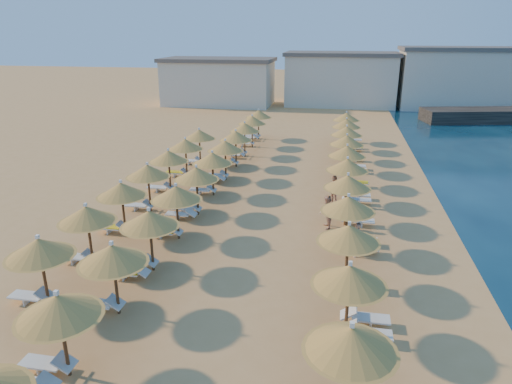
% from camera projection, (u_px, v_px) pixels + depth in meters
% --- Properties ---
extents(ground, '(220.00, 220.00, 0.00)m').
position_uv_depth(ground, '(259.00, 244.00, 22.72)').
color(ground, tan).
rests_on(ground, ground).
extents(hotel_blocks, '(48.27, 11.26, 8.10)m').
position_uv_depth(hotel_blocks, '(345.00, 79.00, 63.56)').
color(hotel_blocks, beige).
rests_on(hotel_blocks, ground).
extents(parasol_row_east, '(2.57, 39.17, 2.98)m').
position_uv_depth(parasol_row_east, '(347.00, 174.00, 25.72)').
color(parasol_row_east, brown).
rests_on(parasol_row_east, ground).
extents(parasol_row_west, '(2.57, 39.17, 2.98)m').
position_uv_depth(parasol_row_west, '(205.00, 166.00, 27.14)').
color(parasol_row_west, brown).
rests_on(parasol_row_west, ground).
extents(parasol_row_inland, '(2.57, 22.53, 2.98)m').
position_uv_depth(parasol_row_inland, '(148.00, 172.00, 26.09)').
color(parasol_row_inland, brown).
rests_on(parasol_row_inland, ground).
extents(loungers, '(14.41, 37.20, 0.66)m').
position_uv_depth(loungers, '(251.00, 205.00, 26.91)').
color(loungers, white).
rests_on(loungers, ground).
extents(beachgoer_c, '(1.13, 1.07, 1.88)m').
position_uv_depth(beachgoer_c, '(334.00, 190.00, 27.51)').
color(beachgoer_c, tan).
rests_on(beachgoer_c, ground).
extents(beachgoer_b, '(0.84, 1.00, 1.82)m').
position_uv_depth(beachgoer_b, '(327.00, 212.00, 24.24)').
color(beachgoer_b, tan).
rests_on(beachgoer_b, ground).
extents(beachgoer_a, '(0.53, 0.69, 1.68)m').
position_uv_depth(beachgoer_a, '(356.00, 240.00, 21.24)').
color(beachgoer_a, tan).
rests_on(beachgoer_a, ground).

